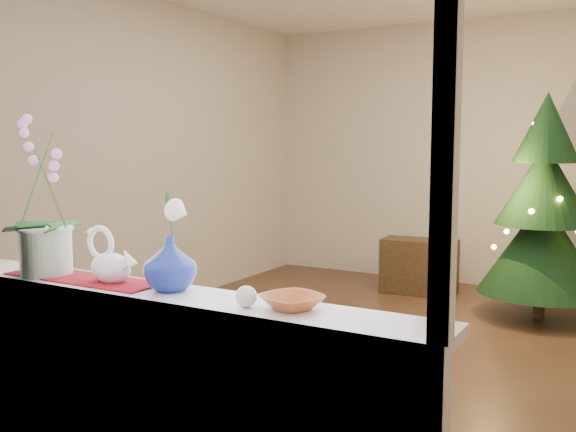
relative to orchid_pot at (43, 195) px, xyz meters
name	(u,v)px	position (x,y,z in m)	size (l,w,h in m)	color
ground	(388,352)	(0.57, 2.39, -1.24)	(5.00, 5.00, 0.00)	#3C2718
wall_back	(480,154)	(0.57, 4.89, 0.11)	(4.50, 0.10, 2.70)	beige
wall_front	(128,173)	(0.57, -0.11, 0.11)	(4.50, 0.10, 2.70)	beige
wall_left	(141,156)	(-1.68, 2.39, 0.11)	(0.10, 5.00, 2.70)	beige
window_apron	(143,425)	(0.57, -0.07, -0.80)	(2.20, 0.08, 0.88)	white
windowsill	(157,295)	(0.57, 0.02, -0.34)	(2.20, 0.26, 0.04)	white
window_frame	(132,69)	(0.57, -0.08, 0.46)	(2.22, 0.06, 1.60)	white
runner	(83,278)	(0.19, 0.02, -0.32)	(0.70, 0.20, 0.01)	maroon
orchid_pot	(43,195)	(0.00, 0.00, 0.00)	(0.22, 0.22, 0.65)	silver
swan	(110,256)	(0.34, 0.02, -0.22)	(0.24, 0.11, 0.21)	white
blue_vase	(170,259)	(0.62, 0.04, -0.21)	(0.22, 0.22, 0.23)	navy
lily	(169,204)	(0.62, 0.04, -0.01)	(0.13, 0.07, 0.17)	white
paperweight	(246,297)	(0.99, -0.03, -0.29)	(0.07, 0.07, 0.07)	silver
amber_dish	(292,303)	(1.13, 0.03, -0.30)	(0.16, 0.16, 0.04)	#A65125
xmas_tree	(543,207)	(1.34, 3.86, -0.31)	(1.02, 1.02, 1.87)	black
side_table	(419,266)	(0.18, 4.22, -0.98)	(0.71, 0.35, 0.53)	black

